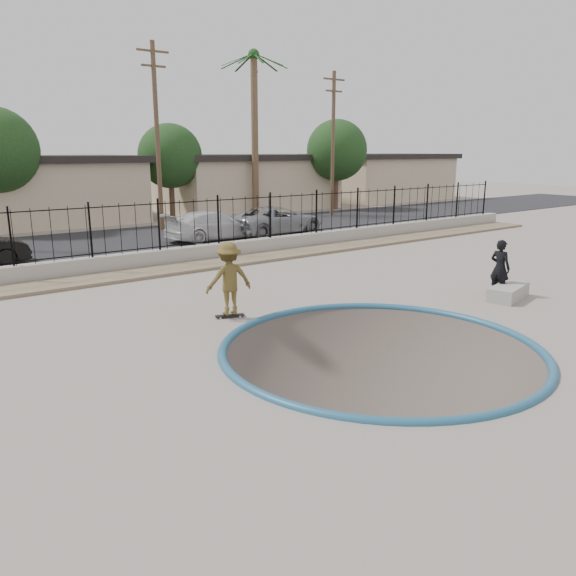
{
  "coord_description": "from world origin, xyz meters",
  "views": [
    {
      "loc": [
        -8.47,
        -9.01,
        4.19
      ],
      "look_at": [
        -0.27,
        2.0,
        0.81
      ],
      "focal_mm": 35.0,
      "sensor_mm": 36.0,
      "label": 1
    }
  ],
  "objects_px": {
    "skater": "(229,282)",
    "skateboard": "(230,315)",
    "car_c": "(213,225)",
    "car_d": "(277,220)",
    "concrete_ledge": "(508,292)",
    "videographer": "(500,268)"
  },
  "relations": [
    {
      "from": "skateboard",
      "to": "concrete_ledge",
      "type": "bearing_deg",
      "value": -2.96
    },
    {
      "from": "skater",
      "to": "concrete_ledge",
      "type": "bearing_deg",
      "value": 166.38
    },
    {
      "from": "skater",
      "to": "concrete_ledge",
      "type": "xyz_separation_m",
      "value": [
        7.42,
        -3.22,
        -0.73
      ]
    },
    {
      "from": "skater",
      "to": "car_c",
      "type": "height_order",
      "value": "skater"
    },
    {
      "from": "skater",
      "to": "skateboard",
      "type": "height_order",
      "value": "skater"
    },
    {
      "from": "car_c",
      "to": "skateboard",
      "type": "bearing_deg",
      "value": 149.23
    },
    {
      "from": "skateboard",
      "to": "car_c",
      "type": "distance_m",
      "value": 12.95
    },
    {
      "from": "skater",
      "to": "skateboard",
      "type": "relative_size",
      "value": 2.42
    },
    {
      "from": "skater",
      "to": "videographer",
      "type": "xyz_separation_m",
      "value": [
        7.54,
        -2.81,
        -0.09
      ]
    },
    {
      "from": "concrete_ledge",
      "to": "car_d",
      "type": "relative_size",
      "value": 0.31
    },
    {
      "from": "concrete_ledge",
      "to": "car_c",
      "type": "relative_size",
      "value": 0.34
    },
    {
      "from": "car_d",
      "to": "skater",
      "type": "bearing_deg",
      "value": 135.41
    },
    {
      "from": "videographer",
      "to": "car_c",
      "type": "height_order",
      "value": "videographer"
    },
    {
      "from": "skater",
      "to": "car_d",
      "type": "distance_m",
      "value": 14.62
    },
    {
      "from": "skateboard",
      "to": "car_d",
      "type": "bearing_deg",
      "value": 70.14
    },
    {
      "from": "skateboard",
      "to": "videographer",
      "type": "height_order",
      "value": "videographer"
    },
    {
      "from": "concrete_ledge",
      "to": "car_c",
      "type": "distance_m",
      "value": 14.77
    },
    {
      "from": "concrete_ledge",
      "to": "skater",
      "type": "bearing_deg",
      "value": 156.54
    },
    {
      "from": "videographer",
      "to": "car_c",
      "type": "bearing_deg",
      "value": 3.72
    },
    {
      "from": "skateboard",
      "to": "concrete_ledge",
      "type": "relative_size",
      "value": 0.48
    },
    {
      "from": "concrete_ledge",
      "to": "car_c",
      "type": "height_order",
      "value": "car_c"
    },
    {
      "from": "skater",
      "to": "car_c",
      "type": "bearing_deg",
      "value": -107.69
    }
  ]
}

